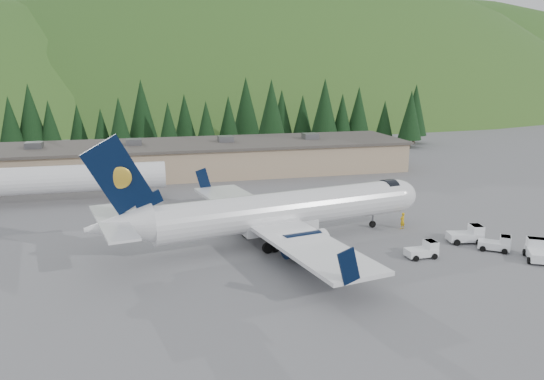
{
  "coord_description": "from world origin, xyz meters",
  "views": [
    {
      "loc": [
        -14.18,
        -50.08,
        17.51
      ],
      "look_at": [
        0.0,
        6.0,
        4.0
      ],
      "focal_mm": 35.0,
      "sensor_mm": 36.0,
      "label": 1
    }
  ],
  "objects_px": {
    "baggage_tug_b": "(468,235)",
    "terminal_building": "(196,158)",
    "second_airliner": "(56,179)",
    "baggage_tug_c": "(537,251)",
    "airliner": "(277,212)",
    "ramp_worker": "(402,221)",
    "baggage_tug_d": "(497,244)",
    "baggage_tug_a": "(424,250)"
  },
  "relations": [
    {
      "from": "airliner",
      "to": "terminal_building",
      "type": "distance_m",
      "value": 38.41
    },
    {
      "from": "second_airliner",
      "to": "baggage_tug_d",
      "type": "xyz_separation_m",
      "value": [
        43.99,
        -30.01,
        -2.62
      ]
    },
    {
      "from": "baggage_tug_c",
      "to": "baggage_tug_a",
      "type": "bearing_deg",
      "value": 101.96
    },
    {
      "from": "second_airliner",
      "to": "baggage_tug_a",
      "type": "height_order",
      "value": "second_airliner"
    },
    {
      "from": "airliner",
      "to": "ramp_worker",
      "type": "distance_m",
      "value": 14.76
    },
    {
      "from": "airliner",
      "to": "baggage_tug_b",
      "type": "distance_m",
      "value": 19.59
    },
    {
      "from": "baggage_tug_c",
      "to": "terminal_building",
      "type": "bearing_deg",
      "value": 57.28
    },
    {
      "from": "baggage_tug_a",
      "to": "terminal_building",
      "type": "height_order",
      "value": "terminal_building"
    },
    {
      "from": "baggage_tug_c",
      "to": "ramp_worker",
      "type": "distance_m",
      "value": 13.97
    },
    {
      "from": "baggage_tug_b",
      "to": "ramp_worker",
      "type": "distance_m",
      "value": 7.24
    },
    {
      "from": "baggage_tug_b",
      "to": "baggage_tug_d",
      "type": "distance_m",
      "value": 3.2
    },
    {
      "from": "airliner",
      "to": "baggage_tug_b",
      "type": "height_order",
      "value": "airliner"
    },
    {
      "from": "terminal_building",
      "to": "baggage_tug_d",
      "type": "bearing_deg",
      "value": -62.38
    },
    {
      "from": "airliner",
      "to": "ramp_worker",
      "type": "bearing_deg",
      "value": -7.25
    },
    {
      "from": "baggage_tug_a",
      "to": "second_airliner",
      "type": "bearing_deg",
      "value": 138.98
    },
    {
      "from": "baggage_tug_b",
      "to": "terminal_building",
      "type": "bearing_deg",
      "value": 128.73
    },
    {
      "from": "airliner",
      "to": "baggage_tug_d",
      "type": "height_order",
      "value": "airliner"
    },
    {
      "from": "airliner",
      "to": "baggage_tug_a",
      "type": "bearing_deg",
      "value": -43.12
    },
    {
      "from": "baggage_tug_a",
      "to": "baggage_tug_d",
      "type": "height_order",
      "value": "baggage_tug_d"
    },
    {
      "from": "airliner",
      "to": "baggage_tug_b",
      "type": "xyz_separation_m",
      "value": [
        18.83,
        -4.87,
        -2.36
      ]
    },
    {
      "from": "airliner",
      "to": "baggage_tug_c",
      "type": "height_order",
      "value": "airliner"
    },
    {
      "from": "ramp_worker",
      "to": "terminal_building",
      "type": "bearing_deg",
      "value": -86.07
    },
    {
      "from": "airliner",
      "to": "second_airliner",
      "type": "height_order",
      "value": "airliner"
    },
    {
      "from": "baggage_tug_d",
      "to": "airliner",
      "type": "bearing_deg",
      "value": -164.33
    },
    {
      "from": "second_airliner",
      "to": "baggage_tug_c",
      "type": "height_order",
      "value": "second_airliner"
    },
    {
      "from": "baggage_tug_c",
      "to": "baggage_tug_d",
      "type": "bearing_deg",
      "value": 64.39
    },
    {
      "from": "second_airliner",
      "to": "ramp_worker",
      "type": "xyz_separation_m",
      "value": [
        38.45,
        -21.23,
        -2.4
      ]
    },
    {
      "from": "airliner",
      "to": "terminal_building",
      "type": "xyz_separation_m",
      "value": [
        -3.98,
        38.2,
        -0.55
      ]
    },
    {
      "from": "baggage_tug_c",
      "to": "ramp_worker",
      "type": "xyz_separation_m",
      "value": [
        -7.61,
        11.71,
        0.12
      ]
    },
    {
      "from": "airliner",
      "to": "baggage_tug_b",
      "type": "bearing_deg",
      "value": -25.57
    },
    {
      "from": "baggage_tug_a",
      "to": "baggage_tug_d",
      "type": "relative_size",
      "value": 0.92
    },
    {
      "from": "airliner",
      "to": "baggage_tug_b",
      "type": "relative_size",
      "value": 9.76
    },
    {
      "from": "baggage_tug_d",
      "to": "ramp_worker",
      "type": "relative_size",
      "value": 1.74
    },
    {
      "from": "baggage_tug_a",
      "to": "baggage_tug_c",
      "type": "height_order",
      "value": "baggage_tug_c"
    },
    {
      "from": "baggage_tug_a",
      "to": "baggage_tug_d",
      "type": "distance_m",
      "value": 7.84
    },
    {
      "from": "second_airliner",
      "to": "baggage_tug_c",
      "type": "xyz_separation_m",
      "value": [
        46.06,
        -32.95,
        -2.52
      ]
    },
    {
      "from": "baggage_tug_c",
      "to": "terminal_building",
      "type": "relative_size",
      "value": 0.05
    },
    {
      "from": "airliner",
      "to": "baggage_tug_d",
      "type": "xyz_separation_m",
      "value": [
        20.09,
        -7.81,
        -2.47
      ]
    },
    {
      "from": "baggage_tug_b",
      "to": "ramp_worker",
      "type": "bearing_deg",
      "value": 137.0
    },
    {
      "from": "baggage_tug_d",
      "to": "terminal_building",
      "type": "bearing_deg",
      "value": 154.53
    },
    {
      "from": "baggage_tug_b",
      "to": "ramp_worker",
      "type": "relative_size",
      "value": 1.97
    },
    {
      "from": "baggage_tug_b",
      "to": "airliner",
      "type": "bearing_deg",
      "value": 176.32
    }
  ]
}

